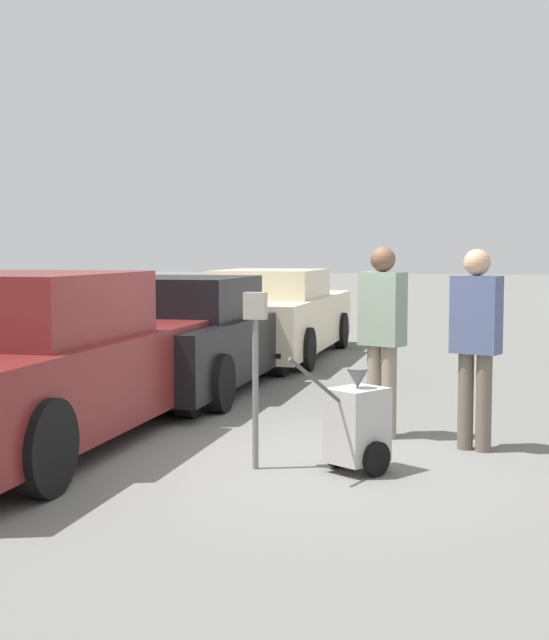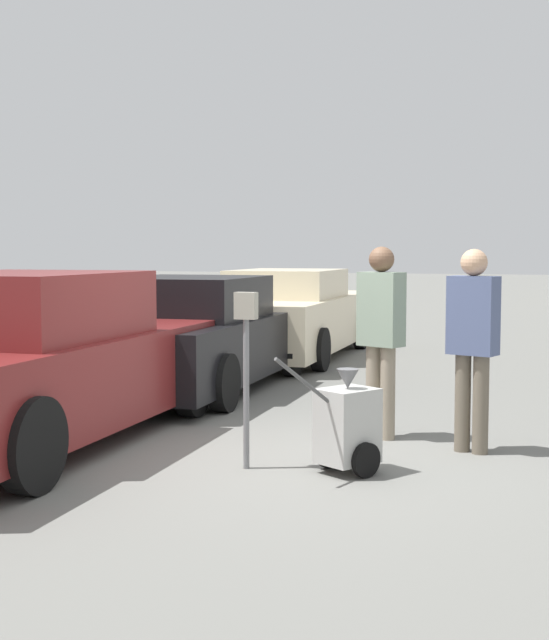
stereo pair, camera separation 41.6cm
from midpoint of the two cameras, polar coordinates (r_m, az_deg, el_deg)
The scene contains 8 objects.
ground_plane at distance 7.72m, azimuth 1.02°, elevation -8.92°, with size 120.00×120.00×0.00m, color slate.
parked_car_maroon at distance 8.48m, azimuth -13.84°, elevation -2.80°, with size 2.33×5.24×1.59m.
parked_car_black at distance 11.44m, azimuth -4.14°, elevation -1.12°, with size 2.25×4.78×1.45m.
parked_car_cream at distance 14.85m, azimuth 1.83°, elevation 0.26°, with size 2.23×5.23×1.47m.
parking_meter at distance 7.24m, azimuth -0.19°, elevation -1.74°, with size 0.18×0.09×1.45m.
person_worker at distance 8.49m, azimuth 8.22°, elevation -0.56°, with size 0.47×0.36×1.82m.
person_supervisor at distance 8.05m, azimuth 14.03°, elevation -1.03°, with size 0.46×0.33×1.80m.
equipment_cart at distance 7.23m, azimuth 6.33°, elevation -6.73°, with size 0.66×0.95×1.00m.
Camera 2 is at (2.71, -7.01, 1.79)m, focal length 50.00 mm.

